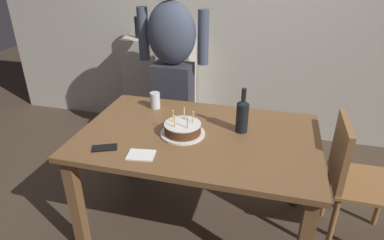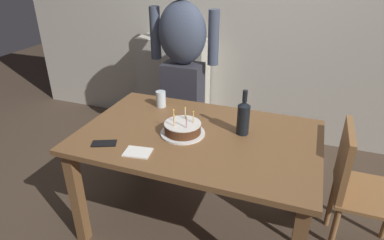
% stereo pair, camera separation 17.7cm
% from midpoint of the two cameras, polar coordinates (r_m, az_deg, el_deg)
% --- Properties ---
extents(ground_plane, '(10.00, 10.00, 0.00)m').
position_cam_midpoint_polar(ground_plane, '(2.54, 3.01, -17.24)').
color(ground_plane, '#47382B').
extents(back_wall, '(5.20, 0.10, 2.60)m').
position_cam_midpoint_polar(back_wall, '(3.38, 11.92, 18.30)').
color(back_wall, beige).
rests_on(back_wall, ground_plane).
extents(dining_table, '(1.50, 0.96, 0.74)m').
position_cam_midpoint_polar(dining_table, '(2.15, 3.42, -4.78)').
color(dining_table, brown).
rests_on(dining_table, ground_plane).
extents(birthday_cake, '(0.28, 0.28, 0.16)m').
position_cam_midpoint_polar(birthday_cake, '(2.08, 0.81, -1.58)').
color(birthday_cake, white).
rests_on(birthday_cake, dining_table).
extents(water_glass_near, '(0.07, 0.07, 0.12)m').
position_cam_midpoint_polar(water_glass_near, '(2.46, -3.33, 3.59)').
color(water_glass_near, silver).
rests_on(water_glass_near, dining_table).
extents(wine_bottle, '(0.08, 0.08, 0.29)m').
position_cam_midpoint_polar(wine_bottle, '(2.09, 11.24, 0.47)').
color(wine_bottle, black).
rests_on(wine_bottle, dining_table).
extents(cell_phone, '(0.16, 0.12, 0.01)m').
position_cam_midpoint_polar(cell_phone, '(2.04, -12.49, -4.01)').
color(cell_phone, black).
rests_on(cell_phone, dining_table).
extents(napkin_stack, '(0.17, 0.14, 0.01)m').
position_cam_midpoint_polar(napkin_stack, '(1.92, -6.72, -5.60)').
color(napkin_stack, white).
rests_on(napkin_stack, dining_table).
extents(person_man_bearded, '(0.61, 0.27, 1.66)m').
position_cam_midpoint_polar(person_man_bearded, '(2.88, 0.16, 8.76)').
color(person_man_bearded, '#33333D').
rests_on(person_man_bearded, ground_plane).
extents(dining_chair, '(0.42, 0.42, 0.87)m').
position_cam_midpoint_polar(dining_chair, '(2.31, 28.48, -9.70)').
color(dining_chair, olive).
rests_on(dining_chair, ground_plane).
extents(shelf_cabinet, '(0.72, 0.30, 1.26)m').
position_cam_midpoint_polar(shelf_cabinet, '(3.56, -1.73, 6.14)').
color(shelf_cabinet, beige).
rests_on(shelf_cabinet, ground_plane).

